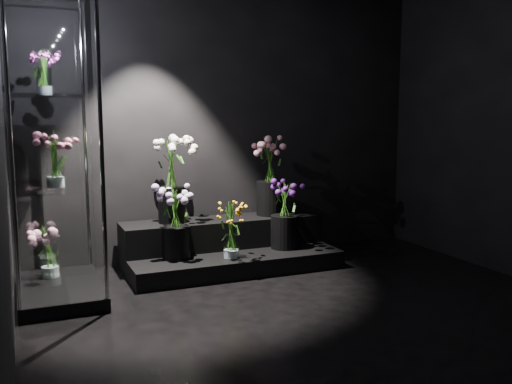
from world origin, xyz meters
TOP-DOWN VIEW (x-y plane):
  - floor at (0.00, 0.00)m, footprint 4.00×4.00m
  - wall_back at (0.00, 2.00)m, footprint 4.00×0.00m
  - display_riser at (-0.16, 1.62)m, footprint 1.91×0.85m
  - display_case at (-1.67, 1.27)m, footprint 0.62×1.03m
  - bouquet_orange_bells at (-0.25, 1.29)m, footprint 0.31×0.31m
  - bouquet_lilac at (-0.69, 1.46)m, footprint 0.40×0.40m
  - bouquet_purple at (0.34, 1.44)m, footprint 0.43×0.43m
  - bouquet_cream_roses at (-0.65, 1.73)m, footprint 0.44×0.44m
  - bouquet_pink_roses at (0.33, 1.74)m, footprint 0.35×0.35m
  - bouquet_case_pink at (-1.67, 1.11)m, footprint 0.32×0.32m
  - bouquet_case_magenta at (-1.70, 1.44)m, footprint 0.28×0.28m
  - bouquet_case_base_pink at (-1.73, 1.49)m, footprint 0.33×0.33m

SIDE VIEW (x-z plane):
  - floor at x=0.00m, z-range 0.00..0.00m
  - display_riser at x=-0.16m, z-range -0.04..0.39m
  - bouquet_case_base_pink at x=-1.73m, z-range 0.12..0.55m
  - bouquet_orange_bells at x=-0.25m, z-range 0.16..0.64m
  - bouquet_purple at x=0.34m, z-range 0.20..0.81m
  - bouquet_lilac at x=-0.69m, z-range 0.20..0.84m
  - bouquet_pink_roses at x=0.33m, z-range 0.46..1.22m
  - bouquet_cream_roses at x=-0.65m, z-range 0.49..1.27m
  - bouquet_case_pink at x=-1.67m, z-range 0.89..1.30m
  - display_case at x=-1.67m, z-range 0.00..2.26m
  - wall_back at x=0.00m, z-range -0.60..3.40m
  - bouquet_case_magenta at x=-1.70m, z-range 1.55..1.90m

